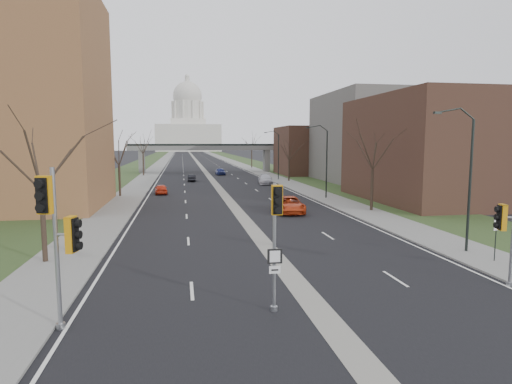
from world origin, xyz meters
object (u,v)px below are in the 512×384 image
object	(u,v)px
signal_pole_median	(276,224)
car_left_far	(192,178)
speed_limit_sign	(496,232)
car_right_near	(289,205)
car_right_mid	(265,179)
car_left_near	(161,189)
car_right_far	(220,171)
signal_pole_left	(58,226)

from	to	relation	value
signal_pole_median	car_left_far	xyz separation A→B (m)	(-1.83, 59.25, -3.00)
speed_limit_sign	car_right_near	size ratio (longest dim) A/B	0.43
signal_pole_median	car_left_far	world-z (taller)	signal_pole_median
car_left_far	car_right_mid	bearing A→B (deg)	152.25
car_left_near	signal_pole_median	bearing A→B (deg)	93.91
car_left_near	car_right_far	size ratio (longest dim) A/B	0.90
signal_pole_left	car_right_near	world-z (taller)	signal_pole_left
car_left_far	car_right_far	bearing A→B (deg)	-110.78
car_right_far	car_left_near	bearing A→B (deg)	-111.41
signal_pole_left	car_right_far	xyz separation A→B (m)	(12.21, 73.38, -3.13)
speed_limit_sign	car_left_far	distance (m)	56.51
car_left_near	car_right_mid	bearing A→B (deg)	-150.44
car_right_mid	car_right_far	world-z (taller)	car_right_mid
signal_pole_left	speed_limit_sign	distance (m)	22.30
signal_pole_left	speed_limit_sign	size ratio (longest dim) A/B	2.44
signal_pole_median	car_left_near	bearing A→B (deg)	100.16
signal_pole_left	car_right_far	world-z (taller)	signal_pole_left
car_right_mid	car_left_far	bearing A→B (deg)	156.82
signal_pole_left	car_left_near	bearing A→B (deg)	101.97
signal_pole_median	speed_limit_sign	size ratio (longest dim) A/B	2.15
signal_pole_left	car_left_far	world-z (taller)	signal_pole_left
car_left_near	speed_limit_sign	bearing A→B (deg)	114.16
speed_limit_sign	car_left_far	size ratio (longest dim) A/B	0.65
car_right_near	car_left_far	bearing A→B (deg)	108.59
signal_pole_left	speed_limit_sign	bearing A→B (deg)	27.75
car_right_far	speed_limit_sign	bearing A→B (deg)	-85.13
car_right_far	signal_pole_left	bearing A→B (deg)	-102.40
car_left_near	car_right_near	distance (m)	21.62
speed_limit_sign	car_right_near	xyz separation A→B (m)	(-7.13, 18.88, -1.00)
signal_pole_median	car_right_near	distance (m)	24.89
car_left_near	car_right_far	bearing A→B (deg)	-113.22
car_right_near	car_right_mid	world-z (taller)	car_right_near
car_right_mid	speed_limit_sign	bearing A→B (deg)	-77.38
car_right_near	car_right_mid	bearing A→B (deg)	88.66
car_left_far	car_right_near	distance (m)	36.42
car_right_near	car_right_far	size ratio (longest dim) A/B	1.32
speed_limit_sign	car_left_far	xyz separation A→B (m)	(-15.57, 54.31, -1.17)
speed_limit_sign	car_left_far	bearing A→B (deg)	86.06
signal_pole_median	car_left_near	size ratio (longest dim) A/B	1.34
car_right_mid	car_left_near	bearing A→B (deg)	-137.75
car_right_near	signal_pole_median	bearing A→B (deg)	-100.29
car_left_far	car_left_near	bearing A→B (deg)	79.52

